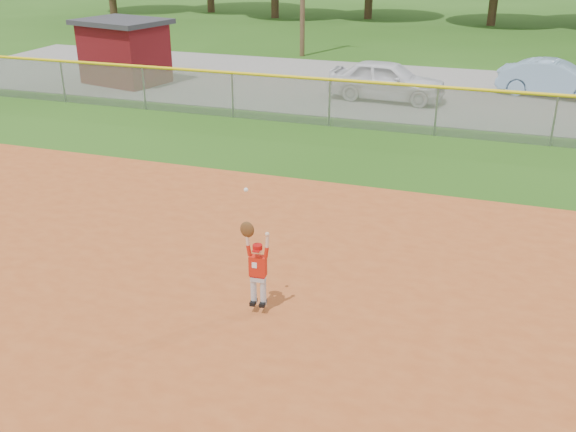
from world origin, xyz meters
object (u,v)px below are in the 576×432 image
object	(u,v)px
car_white_a	(387,80)
utility_shed	(124,51)
ballplayer	(256,264)
car_blue	(555,79)

from	to	relation	value
car_white_a	utility_shed	xyz separation A→B (m)	(-10.70, -0.43, 0.55)
car_white_a	ballplayer	distance (m)	15.10
car_white_a	ballplayer	size ratio (longest dim) A/B	2.11
car_white_a	car_blue	bearing A→B (deg)	-62.98
car_blue	utility_shed	distance (m)	16.83
car_white_a	car_blue	size ratio (longest dim) A/B	1.05
car_white_a	utility_shed	world-z (taller)	utility_shed
utility_shed	car_blue	bearing A→B (deg)	10.07
utility_shed	ballplayer	size ratio (longest dim) A/B	1.96
utility_shed	car_white_a	bearing A→B (deg)	2.31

